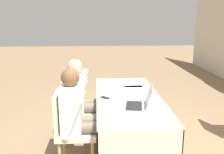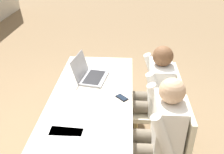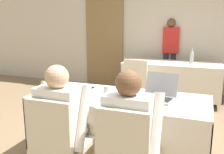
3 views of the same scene
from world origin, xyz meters
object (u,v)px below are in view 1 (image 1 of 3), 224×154
(person_white_shirt, at_px, (79,113))
(chair_near_left, at_px, (74,107))
(chair_near_right, at_px, (70,126))
(person_checkered_shirt, at_px, (82,96))
(laptop, at_px, (138,103))
(cell_phone, at_px, (105,98))

(person_white_shirt, bearing_deg, chair_near_left, 9.56)
(chair_near_right, xyz_separation_m, person_checkered_shirt, (-0.61, 0.10, 0.16))
(chair_near_left, distance_m, chair_near_right, 0.61)
(laptop, height_order, cell_phone, laptop)
(chair_near_right, relative_size, person_white_shirt, 0.78)
(person_white_shirt, bearing_deg, chair_near_right, 90.00)
(chair_near_left, distance_m, person_checkered_shirt, 0.19)
(cell_phone, xyz_separation_m, chair_near_right, (0.26, -0.41, -0.25))
(laptop, relative_size, cell_phone, 3.05)
(chair_near_left, relative_size, person_checkered_shirt, 0.78)
(laptop, bearing_deg, person_checkered_shirt, -127.06)
(chair_near_right, bearing_deg, chair_near_left, 0.00)
(person_checkered_shirt, bearing_deg, person_white_shirt, -180.00)
(chair_near_left, xyz_separation_m, person_checkered_shirt, (0.00, 0.10, 0.16))
(chair_near_left, height_order, person_checkered_shirt, person_checkered_shirt)
(chair_near_right, bearing_deg, person_checkered_shirt, -9.56)
(chair_near_left, bearing_deg, person_white_shirt, -170.44)
(laptop, xyz_separation_m, person_white_shirt, (-0.09, -0.65, -0.13))
(chair_near_left, bearing_deg, person_checkered_shirt, -90.00)
(cell_phone, relative_size, chair_near_right, 0.14)
(cell_phone, xyz_separation_m, chair_near_left, (-0.35, -0.41, -0.25))
(laptop, distance_m, chair_near_right, 0.82)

